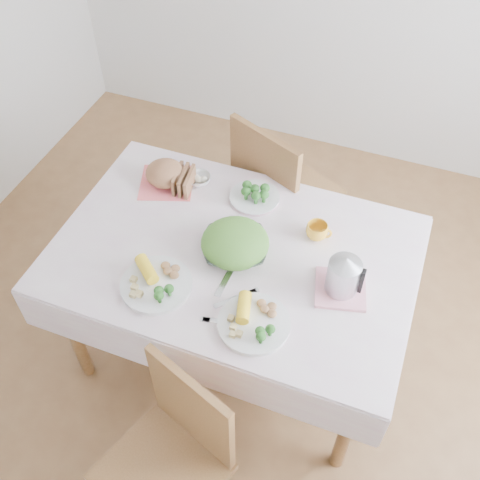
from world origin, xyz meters
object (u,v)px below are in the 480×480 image
(chair_near, at_px, (161,469))
(salad_bowl, at_px, (235,248))
(dinner_plate_right, at_px, (254,324))
(electric_kettle, at_px, (344,271))
(dinner_plate_left, at_px, (156,285))
(chair_far, at_px, (288,195))
(dining_table, at_px, (235,305))
(yellow_mug, at_px, (317,231))

(chair_near, distance_m, salad_bowl, 0.89)
(dinner_plate_right, xyz_separation_m, electric_kettle, (0.26, 0.28, 0.11))
(salad_bowl, bearing_deg, dinner_plate_right, -57.74)
(salad_bowl, bearing_deg, chair_near, -88.23)
(dinner_plate_left, height_order, dinner_plate_right, same)
(chair_near, relative_size, chair_far, 0.91)
(salad_bowl, relative_size, dinner_plate_left, 0.93)
(chair_near, distance_m, dinner_plate_right, 0.63)
(dining_table, relative_size, chair_near, 1.57)
(chair_far, xyz_separation_m, dinner_plate_right, (0.17, -1.02, 0.31))
(dinner_plate_right, relative_size, electric_kettle, 1.54)
(salad_bowl, relative_size, dinner_plate_right, 0.96)
(yellow_mug, bearing_deg, dinner_plate_right, -100.76)
(dining_table, relative_size, electric_kettle, 7.79)
(dining_table, relative_size, dinner_plate_left, 4.89)
(salad_bowl, xyz_separation_m, electric_kettle, (0.46, -0.03, 0.09))
(chair_far, height_order, dinner_plate_left, chair_far)
(dining_table, bearing_deg, chair_near, -87.65)
(chair_near, distance_m, electric_kettle, 1.00)
(chair_near, bearing_deg, chair_far, 110.21)
(dining_table, height_order, electric_kettle, electric_kettle)
(chair_near, height_order, yellow_mug, chair_near)
(dining_table, distance_m, salad_bowl, 0.42)
(dinner_plate_left, distance_m, electric_kettle, 0.73)
(dinner_plate_right, distance_m, electric_kettle, 0.40)
(dining_table, xyz_separation_m, chair_near, (0.03, -0.83, 0.09))
(salad_bowl, bearing_deg, dinner_plate_left, -129.68)
(chair_far, height_order, yellow_mug, chair_far)
(chair_far, bearing_deg, dinner_plate_left, 99.60)
(chair_near, bearing_deg, dinner_plate_left, 134.73)
(dinner_plate_left, relative_size, dinner_plate_right, 1.04)
(chair_near, xyz_separation_m, yellow_mug, (0.27, 1.03, 0.33))
(electric_kettle, bearing_deg, chair_far, 108.91)
(salad_bowl, xyz_separation_m, dinner_plate_right, (0.19, -0.31, -0.02))
(dinner_plate_right, bearing_deg, salad_bowl, 122.26)
(yellow_mug, bearing_deg, dining_table, -146.44)
(chair_far, bearing_deg, yellow_mug, 141.71)
(dining_table, xyz_separation_m, chair_far, (0.03, 0.71, 0.09))
(electric_kettle, bearing_deg, chair_near, -129.76)
(chair_near, distance_m, dinner_plate_left, 0.68)
(dinner_plate_left, relative_size, yellow_mug, 3.02)
(dining_table, distance_m, dinner_plate_left, 0.53)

